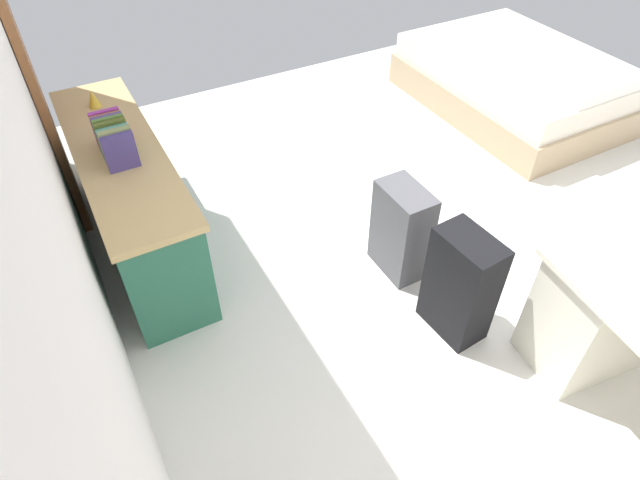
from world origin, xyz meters
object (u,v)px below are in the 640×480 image
at_px(credenza, 132,198).
at_px(figurine_small, 93,99).
at_px(bed, 517,82).
at_px(suitcase_black, 460,285).
at_px(suitcase_spare_grey, 401,231).

height_order(credenza, figurine_small, figurine_small).
height_order(bed, suitcase_black, suitcase_black).
height_order(bed, figurine_small, figurine_small).
distance_m(credenza, figurine_small, 0.70).
xyz_separation_m(bed, figurine_small, (0.38, 3.46, 0.55)).
height_order(bed, suitcase_spare_grey, suitcase_spare_grey).
relative_size(credenza, bed, 0.95).
bearing_deg(suitcase_black, credenza, 37.45).
xyz_separation_m(suitcase_black, figurine_small, (2.10, 1.37, 0.46)).
bearing_deg(bed, suitcase_black, 129.50).
height_order(credenza, bed, credenza).
bearing_deg(figurine_small, suitcase_spare_grey, -138.92).
bearing_deg(credenza, suitcase_black, -138.57).
bearing_deg(credenza, suitcase_spare_grey, -126.42).
bearing_deg(credenza, figurine_small, 0.16).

